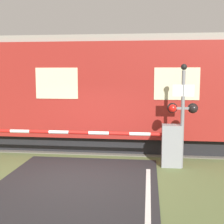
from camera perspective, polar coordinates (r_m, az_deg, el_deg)
ground_plane at (r=8.79m, az=-5.79°, el=-12.03°), size 80.00×80.00×0.00m
track_bed at (r=12.58m, az=-1.81°, el=-5.93°), size 36.00×3.20×0.13m
train at (r=12.54m, az=-7.95°, el=3.73°), size 14.88×3.18×4.18m
crossing_barrier at (r=9.80m, az=7.88°, el=-5.69°), size 6.24×0.44×1.30m
signal_post at (r=9.54m, az=12.81°, el=0.48°), size 0.91×0.26×3.15m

